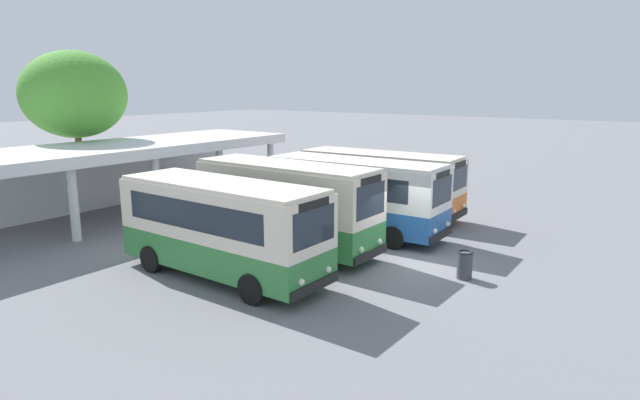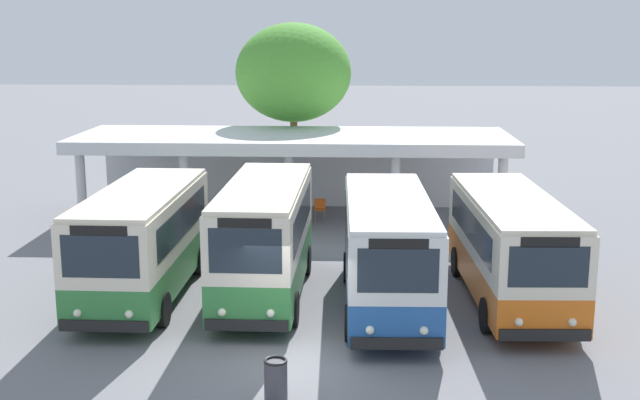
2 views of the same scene
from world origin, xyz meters
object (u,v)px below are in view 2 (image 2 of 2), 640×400
object	(u,v)px
city_bus_nearest_orange	(143,238)
city_bus_second_in_row	(265,235)
city_bus_fourth_amber	(511,244)
waiting_chair_second_from_end	(305,207)
waiting_chair_end_by_column	(291,207)
waiting_chair_middle_seat	(320,207)
city_bus_middle_cream	(388,248)
litter_bin_apron	(276,380)

from	to	relation	value
city_bus_nearest_orange	city_bus_second_in_row	distance (m)	3.43
city_bus_fourth_amber	waiting_chair_second_from_end	world-z (taller)	city_bus_fourth_amber
city_bus_second_in_row	waiting_chair_end_by_column	xyz separation A→B (m)	(-0.03, 9.37, -1.29)
waiting_chair_end_by_column	waiting_chair_middle_seat	size ratio (longest dim) A/B	1.00
city_bus_nearest_orange	waiting_chair_second_from_end	size ratio (longest dim) A/B	8.66
city_bus_fourth_amber	waiting_chair_second_from_end	xyz separation A→B (m)	(-6.30, 9.53, -1.14)
city_bus_second_in_row	waiting_chair_middle_seat	distance (m)	9.54
city_bus_middle_cream	city_bus_fourth_amber	bearing A→B (deg)	12.31
city_bus_fourth_amber	litter_bin_apron	world-z (taller)	city_bus_fourth_amber
city_bus_nearest_orange	waiting_chair_middle_seat	size ratio (longest dim) A/B	8.66
city_bus_middle_cream	waiting_chair_end_by_column	xyz separation A→B (m)	(-3.46, 10.20, -1.19)
city_bus_second_in_row	city_bus_middle_cream	xyz separation A→B (m)	(3.42, -0.84, -0.09)
waiting_chair_end_by_column	city_bus_second_in_row	bearing A→B (deg)	-89.79
waiting_chair_end_by_column	litter_bin_apron	xyz separation A→B (m)	(0.98, -15.89, -0.07)
city_bus_nearest_orange	waiting_chair_middle_seat	bearing A→B (deg)	64.54
city_bus_fourth_amber	waiting_chair_second_from_end	bearing A→B (deg)	123.45
city_bus_middle_cream	litter_bin_apron	distance (m)	6.33
city_bus_nearest_orange	litter_bin_apron	size ratio (longest dim) A/B	8.27
city_bus_middle_cream	waiting_chair_end_by_column	size ratio (longest dim) A/B	8.96
city_bus_second_in_row	litter_bin_apron	size ratio (longest dim) A/B	8.21
city_bus_nearest_orange	waiting_chair_second_from_end	bearing A→B (deg)	67.56
city_bus_nearest_orange	waiting_chair_second_from_end	distance (m)	10.47
waiting_chair_end_by_column	litter_bin_apron	size ratio (longest dim) A/B	0.96
city_bus_nearest_orange	waiting_chair_middle_seat	distance (m)	10.66
city_bus_nearest_orange	city_bus_middle_cream	distance (m)	6.88
city_bus_middle_cream	waiting_chair_second_from_end	xyz separation A→B (m)	(-2.87, 10.28, -1.19)
city_bus_middle_cream	litter_bin_apron	world-z (taller)	city_bus_middle_cream
waiting_chair_middle_seat	litter_bin_apron	bearing A→B (deg)	-90.69
city_bus_middle_cream	city_bus_nearest_orange	bearing A→B (deg)	174.49
city_bus_fourth_amber	litter_bin_apron	bearing A→B (deg)	-132.53
waiting_chair_middle_seat	litter_bin_apron	size ratio (longest dim) A/B	0.96
city_bus_second_in_row	waiting_chair_middle_seat	size ratio (longest dim) A/B	8.60
city_bus_middle_cream	waiting_chair_second_from_end	world-z (taller)	city_bus_middle_cream
city_bus_second_in_row	waiting_chair_middle_seat	bearing A→B (deg)	83.12
city_bus_nearest_orange	litter_bin_apron	distance (m)	7.81
city_bus_nearest_orange	waiting_chair_end_by_column	bearing A→B (deg)	70.46
litter_bin_apron	city_bus_nearest_orange	bearing A→B (deg)	124.50
city_bus_second_in_row	litter_bin_apron	distance (m)	6.73
city_bus_fourth_amber	city_bus_nearest_orange	bearing A→B (deg)	-179.52
city_bus_nearest_orange	waiting_chair_middle_seat	world-z (taller)	city_bus_nearest_orange
city_bus_second_in_row	waiting_chair_second_from_end	size ratio (longest dim) A/B	8.60
city_bus_middle_cream	city_bus_fourth_amber	distance (m)	3.50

